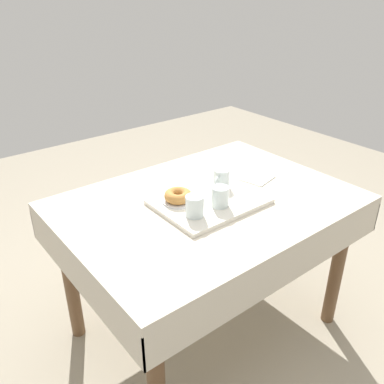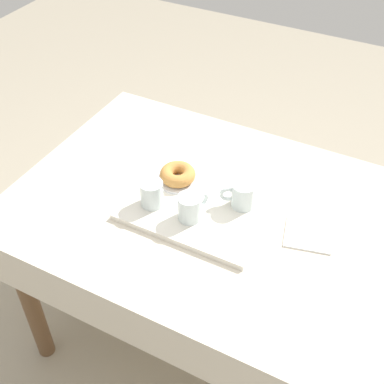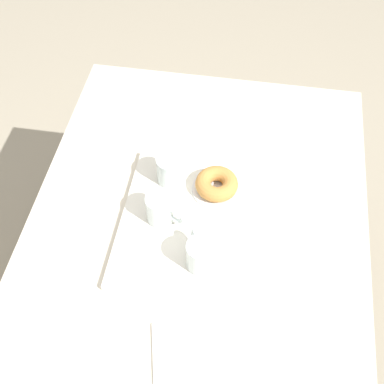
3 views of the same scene
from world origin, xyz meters
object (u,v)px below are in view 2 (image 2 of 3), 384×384
Objects in this scene: dining_table at (208,226)px; tea_mug_right at (190,208)px; water_glass_near at (152,194)px; tea_mug_left at (243,196)px; serving_tray at (199,207)px; paper_napkin at (308,235)px; donut_plate_left at (178,180)px; sugar_donut_left at (178,174)px.

tea_mug_right is (-0.02, -0.09, 0.16)m from dining_table.
water_glass_near reaches higher than tea_mug_right.
tea_mug_right is (-0.12, -0.12, 0.00)m from tea_mug_left.
serving_tray reaches higher than paper_napkin.
donut_plate_left is 0.02m from sugar_donut_left.
tea_mug_left is at bearing -2.25° from sugar_donut_left.
sugar_donut_left is at bearing 177.75° from tea_mug_left.
tea_mug_right is 0.80× the size of donut_plate_left.
water_glass_near is (-0.13, -0.06, 0.05)m from serving_tray.
water_glass_near is 0.63× the size of donut_plate_left.
tea_mug_left is 0.76× the size of paper_napkin.
tea_mug_left is 0.17m from tea_mug_right.
donut_plate_left is (-0.12, 0.13, -0.04)m from tea_mug_right.
dining_table is 0.34m from paper_napkin.
water_glass_near is at bearing -153.87° from tea_mug_left.
tea_mug_left is 0.24m from donut_plate_left.
tea_mug_right is 0.18m from sugar_donut_left.
paper_napkin is (0.34, 0.05, -0.01)m from serving_tray.
water_glass_near is (-0.13, -0.00, -0.00)m from tea_mug_right.
serving_tray is at bearing 90.27° from tea_mug_right.
serving_tray reaches higher than dining_table.
tea_mug_left is (0.12, 0.06, 0.05)m from serving_tray.
sugar_donut_left is 0.46m from paper_napkin.
tea_mug_left is 0.23m from sugar_donut_left.
serving_tray is 0.08m from tea_mug_right.
dining_table is at bearing -176.95° from paper_napkin.
sugar_donut_left is (-0.12, 0.13, -0.01)m from tea_mug_right.
tea_mug_left reaches higher than sugar_donut_left.
paper_napkin is at bearing 13.30° from water_glass_near.
tea_mug_right is 0.13m from water_glass_near.
donut_plate_left is at bearing 131.14° from tea_mug_right.
donut_plate_left is at bearing 0.00° from sugar_donut_left.
tea_mug_left is (0.10, 0.03, 0.16)m from dining_table.
dining_table is at bearing -15.92° from donut_plate_left.
sugar_donut_left is at bearing 164.08° from dining_table.
dining_table is 14.62× the size of water_glass_near.
sugar_donut_left reaches higher than donut_plate_left.
tea_mug_left and tea_mug_right have the same top height.
dining_table is at bearing 60.35° from serving_tray.
tea_mug_left is 1.24× the size of water_glass_near.
serving_tray is 3.30× the size of donut_plate_left.
tea_mug_right is 0.18m from donut_plate_left.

